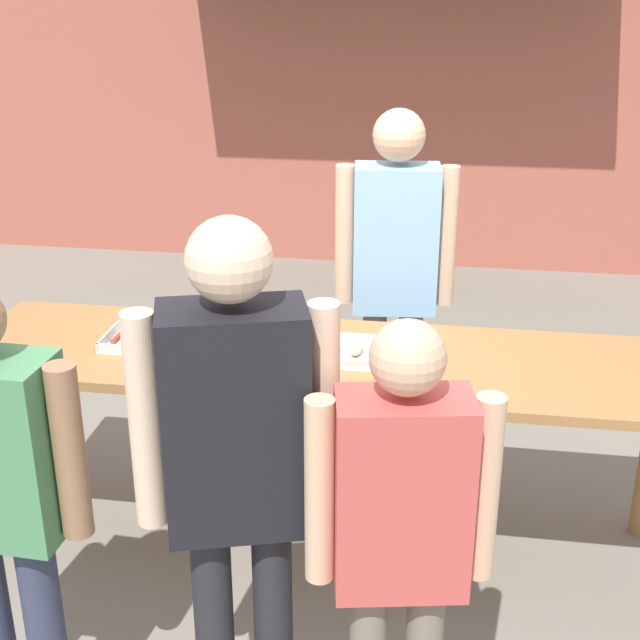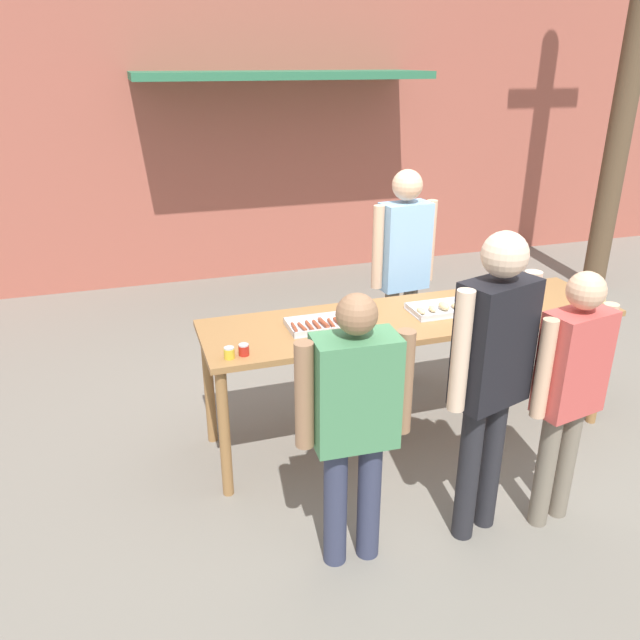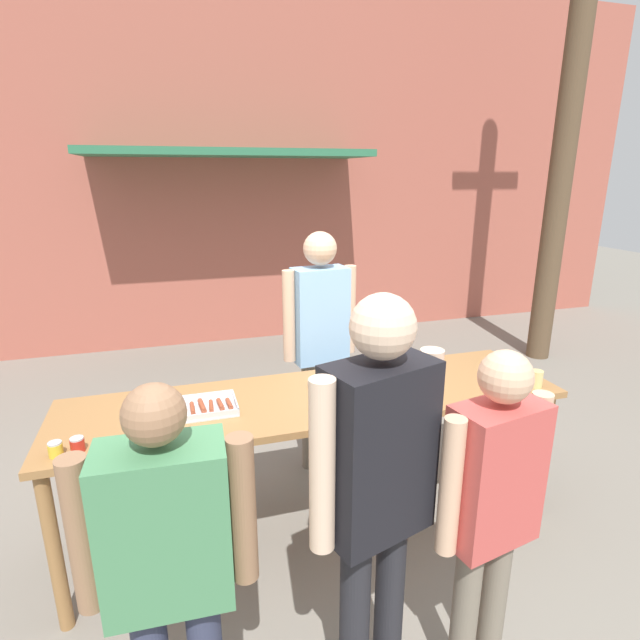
{
  "view_description": "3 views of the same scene",
  "coord_description": "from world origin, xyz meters",
  "px_view_note": "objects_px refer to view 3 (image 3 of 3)",
  "views": [
    {
      "loc": [
        0.49,
        -3.22,
        2.42
      ],
      "look_at": [
        0.0,
        0.0,
        1.08
      ],
      "focal_mm": 50.0,
      "sensor_mm": 36.0,
      "label": 1
    },
    {
      "loc": [
        -1.83,
        -3.59,
        2.57
      ],
      "look_at": [
        -0.68,
        0.0,
        0.98
      ],
      "focal_mm": 35.0,
      "sensor_mm": 36.0,
      "label": 2
    },
    {
      "loc": [
        -0.75,
        -2.57,
        2.19
      ],
      "look_at": [
        0.24,
        0.71,
        1.17
      ],
      "focal_mm": 28.0,
      "sensor_mm": 36.0,
      "label": 3
    }
  ],
  "objects_px": {
    "person_customer_with_cup": "(492,498)",
    "utility_pole": "(568,120)",
    "food_tray_buns": "(347,388)",
    "person_server_behind_table": "(320,330)",
    "person_customer_holding_hotdog": "(169,556)",
    "condiment_jar_ketchup": "(77,445)",
    "food_tray_sausages": "(198,408)",
    "beer_cup": "(537,379)",
    "condiment_jar_mustard": "(56,449)",
    "person_customer_waiting_in_line": "(377,479)"
  },
  "relations": [
    {
      "from": "food_tray_sausages",
      "to": "condiment_jar_ketchup",
      "type": "height_order",
      "value": "condiment_jar_ketchup"
    },
    {
      "from": "person_customer_holding_hotdog",
      "to": "person_customer_with_cup",
      "type": "distance_m",
      "value": 1.24
    },
    {
      "from": "person_customer_with_cup",
      "to": "utility_pole",
      "type": "relative_size",
      "value": 0.29
    },
    {
      "from": "condiment_jar_ketchup",
      "to": "person_customer_waiting_in_line",
      "type": "bearing_deg",
      "value": -35.13
    },
    {
      "from": "condiment_jar_mustard",
      "to": "beer_cup",
      "type": "bearing_deg",
      "value": 0.1
    },
    {
      "from": "person_customer_waiting_in_line",
      "to": "utility_pole",
      "type": "relative_size",
      "value": 0.34
    },
    {
      "from": "person_customer_holding_hotdog",
      "to": "food_tray_buns",
      "type": "bearing_deg",
      "value": -131.31
    },
    {
      "from": "person_customer_waiting_in_line",
      "to": "food_tray_sausages",
      "type": "bearing_deg",
      "value": -77.62
    },
    {
      "from": "food_tray_buns",
      "to": "person_server_behind_table",
      "type": "relative_size",
      "value": 0.22
    },
    {
      "from": "person_customer_holding_hotdog",
      "to": "utility_pole",
      "type": "distance_m",
      "value": 5.74
    },
    {
      "from": "food_tray_buns",
      "to": "condiment_jar_ketchup",
      "type": "xyz_separation_m",
      "value": [
        -1.43,
        -0.26,
        0.02
      ]
    },
    {
      "from": "beer_cup",
      "to": "person_server_behind_table",
      "type": "relative_size",
      "value": 0.06
    },
    {
      "from": "food_tray_sausages",
      "to": "utility_pole",
      "type": "xyz_separation_m",
      "value": [
        4.19,
        2.2,
        1.79
      ]
    },
    {
      "from": "food_tray_sausages",
      "to": "food_tray_buns",
      "type": "distance_m",
      "value": 0.87
    },
    {
      "from": "condiment_jar_ketchup",
      "to": "person_server_behind_table",
      "type": "distance_m",
      "value": 1.77
    },
    {
      "from": "food_tray_buns",
      "to": "condiment_jar_ketchup",
      "type": "height_order",
      "value": "condiment_jar_ketchup"
    },
    {
      "from": "condiment_jar_ketchup",
      "to": "utility_pole",
      "type": "bearing_deg",
      "value": 27.4
    },
    {
      "from": "food_tray_buns",
      "to": "person_customer_with_cup",
      "type": "distance_m",
      "value": 1.16
    },
    {
      "from": "condiment_jar_mustard",
      "to": "utility_pole",
      "type": "bearing_deg",
      "value": 27.11
    },
    {
      "from": "utility_pole",
      "to": "condiment_jar_mustard",
      "type": "bearing_deg",
      "value": -152.89
    },
    {
      "from": "person_customer_holding_hotdog",
      "to": "food_tray_sausages",
      "type": "bearing_deg",
      "value": -96.08
    },
    {
      "from": "person_customer_holding_hotdog",
      "to": "condiment_jar_ketchup",
      "type": "bearing_deg",
      "value": -61.09
    },
    {
      "from": "utility_pole",
      "to": "person_server_behind_table",
      "type": "bearing_deg",
      "value": -155.41
    },
    {
      "from": "food_tray_sausages",
      "to": "person_server_behind_table",
      "type": "bearing_deg",
      "value": 37.57
    },
    {
      "from": "utility_pole",
      "to": "food_tray_buns",
      "type": "bearing_deg",
      "value": -146.44
    },
    {
      "from": "food_tray_buns",
      "to": "beer_cup",
      "type": "height_order",
      "value": "beer_cup"
    },
    {
      "from": "person_customer_with_cup",
      "to": "utility_pole",
      "type": "distance_m",
      "value": 4.91
    },
    {
      "from": "utility_pole",
      "to": "person_customer_waiting_in_line",
      "type": "bearing_deg",
      "value": -137.57
    },
    {
      "from": "utility_pole",
      "to": "condiment_jar_ketchup",
      "type": "bearing_deg",
      "value": -152.6
    },
    {
      "from": "beer_cup",
      "to": "person_customer_with_cup",
      "type": "distance_m",
      "value": 1.27
    },
    {
      "from": "person_server_behind_table",
      "to": "person_customer_waiting_in_line",
      "type": "xyz_separation_m",
      "value": [
        -0.32,
        -1.79,
        -0.01
      ]
    },
    {
      "from": "beer_cup",
      "to": "utility_pole",
      "type": "height_order",
      "value": "utility_pole"
    },
    {
      "from": "condiment_jar_ketchup",
      "to": "food_tray_buns",
      "type": "bearing_deg",
      "value": 10.37
    },
    {
      "from": "food_tray_sausages",
      "to": "food_tray_buns",
      "type": "height_order",
      "value": "food_tray_buns"
    },
    {
      "from": "food_tray_buns",
      "to": "person_server_behind_table",
      "type": "xyz_separation_m",
      "value": [
        0.05,
        0.7,
        0.14
      ]
    },
    {
      "from": "food_tray_buns",
      "to": "person_customer_holding_hotdog",
      "type": "bearing_deg",
      "value": -134.01
    },
    {
      "from": "food_tray_buns",
      "to": "person_server_behind_table",
      "type": "height_order",
      "value": "person_server_behind_table"
    },
    {
      "from": "person_customer_holding_hotdog",
      "to": "utility_pole",
      "type": "bearing_deg",
      "value": -140.36
    },
    {
      "from": "condiment_jar_mustard",
      "to": "person_customer_waiting_in_line",
      "type": "bearing_deg",
      "value": -32.65
    },
    {
      "from": "beer_cup",
      "to": "utility_pole",
      "type": "xyz_separation_m",
      "value": [
        2.19,
        2.47,
        1.75
      ]
    },
    {
      "from": "food_tray_buns",
      "to": "person_customer_waiting_in_line",
      "type": "bearing_deg",
      "value": -104.06
    },
    {
      "from": "person_customer_holding_hotdog",
      "to": "utility_pole",
      "type": "relative_size",
      "value": 0.29
    },
    {
      "from": "beer_cup",
      "to": "condiment_jar_mustard",
      "type": "bearing_deg",
      "value": -179.9
    },
    {
      "from": "person_customer_holding_hotdog",
      "to": "person_customer_with_cup",
      "type": "xyz_separation_m",
      "value": [
        1.24,
        -0.07,
        0.01
      ]
    },
    {
      "from": "utility_pole",
      "to": "person_customer_with_cup",
      "type": "bearing_deg",
      "value": -133.0
    },
    {
      "from": "food_tray_sausages",
      "to": "person_server_behind_table",
      "type": "relative_size",
      "value": 0.24
    },
    {
      "from": "beer_cup",
      "to": "person_customer_holding_hotdog",
      "type": "xyz_separation_m",
      "value": [
        -2.16,
        -0.8,
        -0.06
      ]
    },
    {
      "from": "condiment_jar_ketchup",
      "to": "beer_cup",
      "type": "xyz_separation_m",
      "value": [
        2.56,
        -0.01,
        0.02
      ]
    },
    {
      "from": "food_tray_sausages",
      "to": "person_customer_with_cup",
      "type": "xyz_separation_m",
      "value": [
        1.08,
        -1.14,
        -0.01
      ]
    },
    {
      "from": "person_server_behind_table",
      "to": "person_customer_with_cup",
      "type": "relative_size",
      "value": 1.15
    }
  ]
}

